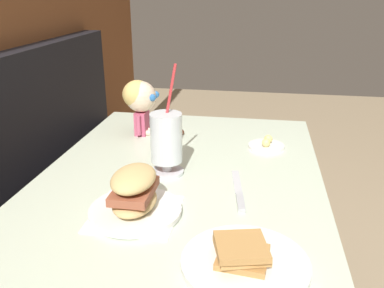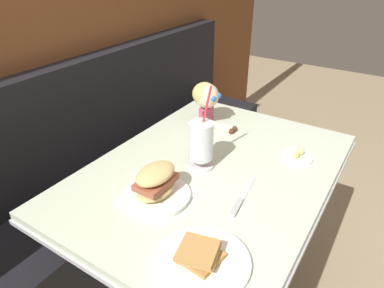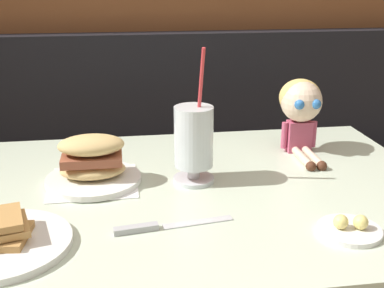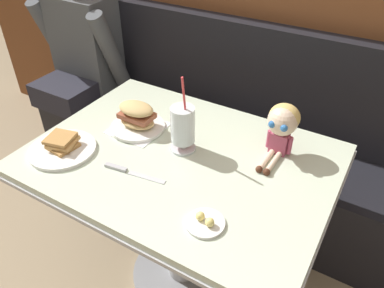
% 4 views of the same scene
% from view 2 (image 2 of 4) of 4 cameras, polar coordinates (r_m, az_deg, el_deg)
% --- Properties ---
extents(wood_panel_wall, '(4.40, 0.08, 2.40)m').
position_cam_2_polar(wood_panel_wall, '(1.69, -24.43, 18.84)').
color(wood_panel_wall, brown).
rests_on(wood_panel_wall, ground).
extents(booth_bench, '(2.60, 0.48, 1.00)m').
position_cam_2_polar(booth_bench, '(1.85, -14.46, -8.66)').
color(booth_bench, black).
rests_on(booth_bench, ground).
extents(diner_table, '(1.11, 0.81, 0.74)m').
position_cam_2_polar(diner_table, '(1.40, 2.98, -10.72)').
color(diner_table, beige).
rests_on(diner_table, ground).
extents(toast_plate, '(0.25, 0.25, 0.06)m').
position_cam_2_polar(toast_plate, '(0.93, 1.59, -18.53)').
color(toast_plate, white).
rests_on(toast_plate, diner_table).
extents(milkshake_glass, '(0.10, 0.10, 0.31)m').
position_cam_2_polar(milkshake_glass, '(1.23, 1.47, 0.13)').
color(milkshake_glass, silver).
rests_on(milkshake_glass, diner_table).
extents(sandwich_plate, '(0.22, 0.22, 0.12)m').
position_cam_2_polar(sandwich_plate, '(1.11, -5.93, -6.89)').
color(sandwich_plate, white).
rests_on(sandwich_plate, diner_table).
extents(butter_saucer, '(0.12, 0.12, 0.04)m').
position_cam_2_polar(butter_saucer, '(1.39, 17.03, -1.92)').
color(butter_saucer, white).
rests_on(butter_saucer, diner_table).
extents(butter_knife, '(0.24, 0.05, 0.01)m').
position_cam_2_polar(butter_knife, '(1.12, 7.90, -9.40)').
color(butter_knife, silver).
rests_on(butter_knife, diner_table).
extents(seated_doll, '(0.11, 0.22, 0.20)m').
position_cam_2_polar(seated_doll, '(1.54, 2.42, 7.60)').
color(seated_doll, '#B74C6B').
rests_on(seated_doll, diner_table).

